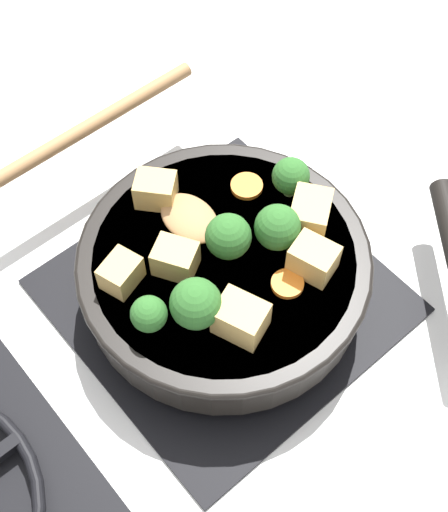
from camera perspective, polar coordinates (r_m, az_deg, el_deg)
name	(u,v)px	position (r m, az deg, el deg)	size (l,w,h in m)	color
ground_plane	(224,296)	(0.75, 0.00, -3.25)	(2.40, 2.40, 0.00)	silver
front_burner_grate	(224,291)	(0.74, 0.00, -2.80)	(0.31, 0.31, 0.03)	black
skillet_pan	(227,268)	(0.70, 0.24, -1.01)	(0.36, 0.39, 0.05)	black
wooden_spoon	(131,160)	(0.75, -7.45, 7.60)	(0.20, 0.26, 0.02)	#A87A4C
tofu_cube_center_large	(175,259)	(0.66, -3.91, -0.21)	(0.04, 0.03, 0.03)	tan
tofu_cube_near_handle	(313,259)	(0.67, 7.16, -0.23)	(0.04, 0.03, 0.03)	tan
tofu_cube_east_chunk	(241,318)	(0.63, 1.35, -5.01)	(0.04, 0.03, 0.03)	tan
tofu_cube_west_chunk	(310,214)	(0.69, 6.89, 3.35)	(0.04, 0.04, 0.04)	tan
tofu_cube_back_piece	(121,273)	(0.66, -8.25, -1.36)	(0.04, 0.03, 0.03)	tan
tofu_cube_front_piece	(156,190)	(0.71, -5.49, 5.29)	(0.04, 0.03, 0.03)	tan
broccoli_floret_near_spoon	(196,304)	(0.62, -2.27, -3.85)	(0.05, 0.05, 0.05)	#709956
broccoli_floret_center_top	(229,237)	(0.66, 0.39, 1.51)	(0.04, 0.04, 0.05)	#709956
broccoli_floret_east_rim	(149,314)	(0.63, -6.03, -4.67)	(0.03, 0.03, 0.04)	#709956
broccoli_floret_west_rim	(291,176)	(0.71, 5.36, 6.35)	(0.04, 0.04, 0.05)	#709956
broccoli_floret_north_edge	(277,228)	(0.67, 4.30, 2.28)	(0.04, 0.04, 0.05)	#709956
carrot_slice_orange_thin	(247,186)	(0.73, 1.83, 5.62)	(0.03, 0.03, 0.01)	orange
carrot_slice_near_center	(287,284)	(0.67, 5.09, -2.22)	(0.03, 0.03, 0.01)	orange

